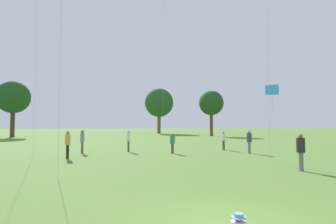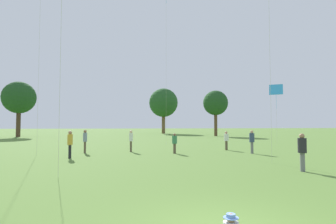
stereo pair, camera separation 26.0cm
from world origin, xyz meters
name	(u,v)px [view 1 (the left image)]	position (x,y,z in m)	size (l,w,h in m)	color
person_standing_0	(249,140)	(7.57, 13.83, 1.06)	(0.39, 0.39, 1.77)	slate
person_standing_1	(172,142)	(1.73, 14.83, 0.90)	(0.53, 0.53, 1.54)	brown
person_standing_2	(301,149)	(6.26, 6.28, 1.06)	(0.42, 0.42, 1.79)	slate
person_standing_3	(224,139)	(6.68, 16.76, 0.95)	(0.54, 0.54, 1.62)	brown
person_standing_4	(129,139)	(-1.55, 16.59, 1.06)	(0.35, 0.35, 1.75)	brown
person_standing_6	(68,142)	(-5.59, 13.08, 1.09)	(0.43, 0.43, 1.80)	black
person_standing_7	(82,139)	(-5.09, 16.19, 1.10)	(0.41, 0.41, 1.80)	brown
kite_2	(272,90)	(14.67, 21.89, 6.08)	(1.61, 1.41, 6.78)	#339EDB
distant_tree_0	(211,103)	(15.38, 43.86, 6.41)	(4.83, 4.83, 8.89)	brown
distant_tree_1	(13,98)	(-20.99, 45.77, 7.05)	(5.75, 5.75, 9.99)	#473323
distant_tree_2	(159,103)	(7.41, 59.88, 7.68)	(7.19, 7.19, 11.33)	brown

